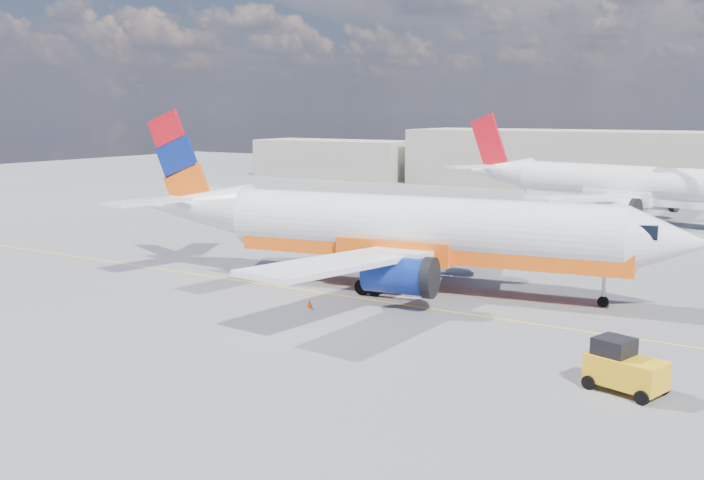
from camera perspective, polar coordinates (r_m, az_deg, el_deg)
The scene contains 8 objects.
ground at distance 44.09m, azimuth -3.46°, elevation -4.75°, with size 240.00×240.00×0.00m, color #5A5A5E.
taxi_line at distance 46.49m, azimuth -1.32°, elevation -3.98°, with size 70.00×0.15×0.01m, color yellow.
terminal_main at distance 111.78m, azimuth 21.77°, elevation 5.28°, with size 70.00×14.00×8.00m, color beige.
terminal_annex at distance 127.84m, azimuth -1.23°, elevation 5.93°, with size 26.00×10.00×6.00m, color beige.
main_jet at distance 47.61m, azimuth 3.59°, elevation 0.78°, with size 36.14×28.19×10.92m.
second_jet at distance 81.04m, azimuth 19.15°, elevation 3.75°, with size 34.91×26.99×10.53m.
gse_tug at distance 32.41m, azimuth 19.16°, elevation -8.74°, with size 3.20×2.48×2.05m.
traffic_cone at distance 43.20m, azimuth -3.12°, elevation -4.67°, with size 0.41×0.41×0.57m.
Camera 1 is at (24.83, -34.80, 10.78)m, focal length 40.00 mm.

